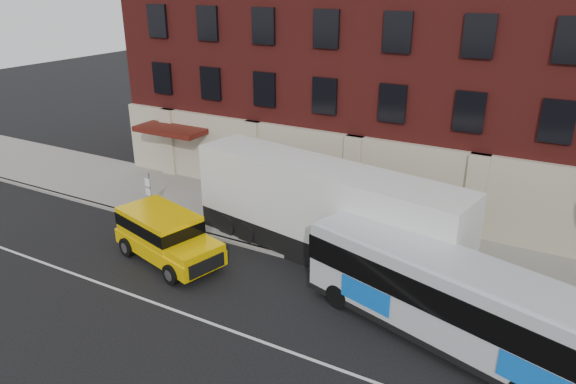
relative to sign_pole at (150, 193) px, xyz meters
The scene contains 9 objects.
ground 10.59m from the sign_pole, 35.87° to the right, with size 120.00×120.00×0.00m, color black.
sidewalk 9.07m from the sign_pole, 18.56° to the left, with size 60.00×6.00×0.15m, color gray.
kerb 8.61m from the sign_pole, ahead, with size 60.00×0.25×0.15m, color gray.
lane_line 10.31m from the sign_pole, 33.60° to the right, with size 60.00×0.12×0.01m, color silver.
building 15.03m from the sign_pole, 51.75° to the left, with size 30.00×12.10×15.00m.
sign_pole is the anchor object (origin of this frame).
city_bus 16.07m from the sign_pole, ahead, with size 11.59×5.55×3.11m.
yellow_suv 4.32m from the sign_pole, 39.44° to the right, with size 5.68×3.43×2.11m.
shipping_container 9.24m from the sign_pole, ahead, with size 12.79×4.69×4.18m.
Camera 1 is at (9.45, -11.99, 11.37)m, focal length 33.28 mm.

